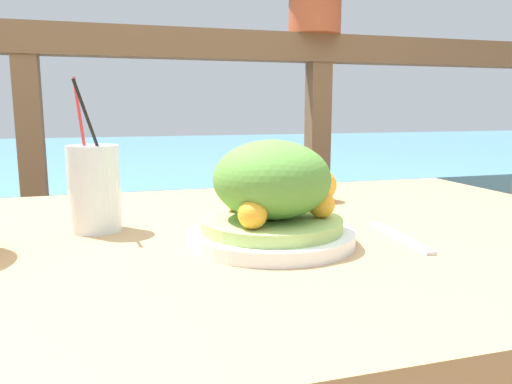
# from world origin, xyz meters

# --- Properties ---
(patio_table) EXTENTS (1.29, 0.89, 0.71)m
(patio_table) POSITION_xyz_m (0.00, 0.00, 0.63)
(patio_table) COLOR tan
(patio_table) RESTS_ON ground_plane
(railing_fence) EXTENTS (2.80, 0.08, 1.15)m
(railing_fence) POSITION_xyz_m (0.00, 0.84, 0.81)
(railing_fence) COLOR brown
(railing_fence) RESTS_ON ground_plane
(sea_backdrop) EXTENTS (12.00, 4.00, 0.57)m
(sea_backdrop) POSITION_xyz_m (0.00, 3.34, 0.28)
(sea_backdrop) COLOR teal
(sea_backdrop) RESTS_ON ground_plane
(salad_plate) EXTENTS (0.24, 0.24, 0.15)m
(salad_plate) POSITION_xyz_m (-0.01, -0.08, 0.78)
(salad_plate) COLOR white
(salad_plate) RESTS_ON patio_table
(drink_glass) EXTENTS (0.08, 0.08, 0.25)m
(drink_glass) POSITION_xyz_m (-0.26, 0.08, 0.78)
(drink_glass) COLOR silver
(drink_glass) RESTS_ON patio_table
(fork) EXTENTS (0.03, 0.18, 0.00)m
(fork) POSITION_xyz_m (0.18, -0.11, 0.72)
(fork) COLOR silver
(fork) RESTS_ON patio_table
(orange_near_basket) EXTENTS (0.07, 0.07, 0.07)m
(orange_near_basket) POSITION_xyz_m (0.19, 0.21, 0.75)
(orange_near_basket) COLOR #F9A328
(orange_near_basket) RESTS_ON patio_table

